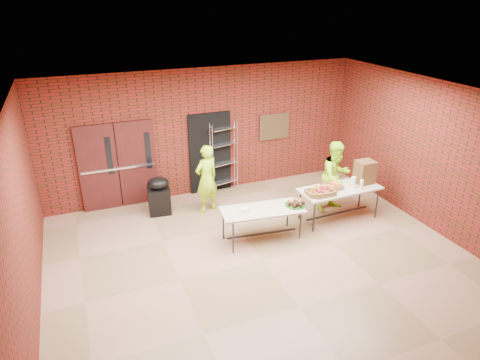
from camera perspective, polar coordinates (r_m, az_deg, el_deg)
name	(u,v)px	position (r m, az deg, el deg)	size (l,w,h in m)	color
room	(264,187)	(7.74, 3.24, -0.89)	(8.08, 7.08, 3.28)	olive
double_doors	(118,166)	(10.52, -15.94, 1.84)	(1.78, 0.12, 2.10)	#3F1213
dark_doorway	(210,153)	(10.96, -4.01, 3.61)	(1.10, 0.06, 2.10)	black
bronze_plaque	(274,127)	(11.44, 4.58, 7.12)	(0.85, 0.04, 0.70)	#46351C
wire_rack	(224,158)	(10.98, -2.16, 3.01)	(0.68, 0.23, 1.86)	silver
table_left	(262,212)	(8.90, 2.99, -4.24)	(1.79, 0.91, 0.70)	tan
table_right	(340,191)	(9.92, 13.16, -1.39)	(1.89, 0.84, 0.77)	tan
basket_bananas	(316,192)	(9.44, 10.14, -1.64)	(0.42, 0.33, 0.13)	olive
basket_oranges	(332,187)	(9.80, 12.17, -0.86)	(0.41, 0.32, 0.13)	olive
basket_apples	(323,192)	(9.48, 10.96, -1.56)	(0.48, 0.38, 0.15)	olive
muffin_tray	(296,203)	(9.07, 7.44, -3.07)	(0.45, 0.45, 0.11)	#154813
napkin_box	(245,210)	(8.77, 0.62, -4.01)	(0.17, 0.12, 0.06)	white
coffee_dispenser	(365,172)	(10.23, 16.30, 1.05)	(0.40, 0.36, 0.53)	#54361D
cup_stack_front	(354,182)	(9.95, 14.92, -0.29)	(0.09, 0.09, 0.26)	white
cup_stack_mid	(362,185)	(9.91, 15.90, -0.60)	(0.08, 0.08, 0.23)	white
cup_stack_back	(352,181)	(10.04, 14.77, -0.19)	(0.07, 0.07, 0.21)	white
covered_grill	(159,196)	(10.18, -10.76, -2.05)	(0.55, 0.48, 0.92)	black
volunteer_woman	(207,179)	(9.99, -4.48, 0.16)	(0.60, 0.40, 1.66)	#A8EE1A
volunteer_man	(336,176)	(10.29, 12.63, 0.48)	(0.83, 0.64, 1.70)	#A8EE1A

